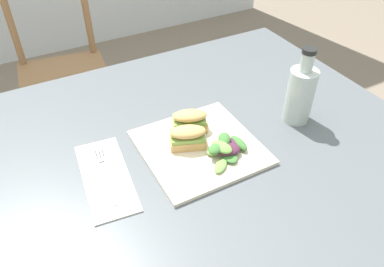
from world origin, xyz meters
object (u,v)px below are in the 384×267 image
(sandwich_half_back, at_px, (190,120))
(fork_on_napkin, at_px, (104,171))
(sandwich_half_front, at_px, (188,137))
(bottle_cold_brew, at_px, (300,97))
(chair_wooden_far, at_px, (63,71))
(plate_lunch, at_px, (200,147))
(dining_table, at_px, (181,183))

(sandwich_half_back, bearing_deg, fork_on_napkin, -171.51)
(sandwich_half_front, xyz_separation_m, bottle_cold_brew, (0.31, -0.03, 0.03))
(chair_wooden_far, bearing_deg, plate_lunch, -82.53)
(dining_table, distance_m, bottle_cold_brew, 0.39)
(sandwich_half_front, bearing_deg, fork_on_napkin, 175.00)
(chair_wooden_far, relative_size, sandwich_half_back, 8.74)
(sandwich_half_front, relative_size, sandwich_half_back, 1.00)
(fork_on_napkin, height_order, bottle_cold_brew, bottle_cold_brew)
(sandwich_half_front, bearing_deg, bottle_cold_brew, -5.69)
(dining_table, xyz_separation_m, chair_wooden_far, (-0.10, 1.05, -0.17))
(dining_table, relative_size, bottle_cold_brew, 5.89)
(dining_table, distance_m, sandwich_half_back, 0.17)
(plate_lunch, bearing_deg, sandwich_half_back, 82.26)
(chair_wooden_far, height_order, sandwich_half_back, chair_wooden_far)
(dining_table, distance_m, plate_lunch, 0.13)
(plate_lunch, xyz_separation_m, bottle_cold_brew, (0.29, -0.02, 0.07))
(plate_lunch, bearing_deg, fork_on_napkin, 171.83)
(dining_table, relative_size, plate_lunch, 4.47)
(sandwich_half_front, relative_size, bottle_cold_brew, 0.47)
(dining_table, relative_size, sandwich_half_back, 12.42)
(chair_wooden_far, relative_size, sandwich_half_front, 8.74)
(dining_table, bearing_deg, sandwich_half_back, 44.26)
(dining_table, height_order, bottle_cold_brew, bottle_cold_brew)
(sandwich_half_back, bearing_deg, bottle_cold_brew, -17.05)
(chair_wooden_far, height_order, bottle_cold_brew, bottle_cold_brew)
(chair_wooden_far, xyz_separation_m, sandwich_half_front, (0.12, -1.06, 0.33))
(sandwich_half_front, height_order, sandwich_half_back, same)
(chair_wooden_far, height_order, fork_on_napkin, chair_wooden_far)
(chair_wooden_far, relative_size, bottle_cold_brew, 4.15)
(sandwich_half_back, xyz_separation_m, fork_on_napkin, (-0.24, -0.04, -0.03))
(dining_table, height_order, sandwich_half_front, sandwich_half_front)
(sandwich_half_front, height_order, fork_on_napkin, sandwich_half_front)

